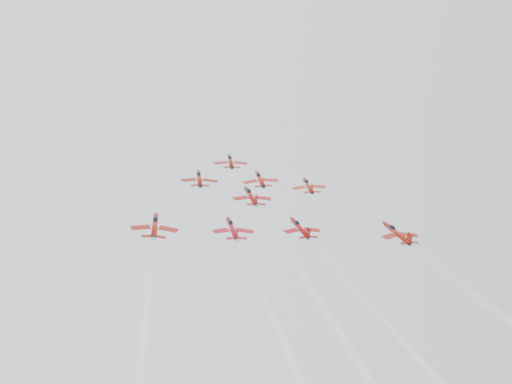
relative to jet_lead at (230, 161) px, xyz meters
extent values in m
cylinder|color=#9E110F|center=(0.00, -0.35, -0.28)|extent=(1.19, 10.02, 6.32)
cone|color=#9E110F|center=(0.00, 5.41, 2.94)|extent=(1.19, 2.66, 2.20)
cone|color=black|center=(0.00, -5.64, -3.24)|extent=(1.19, 1.71, 1.67)
ellipsoid|color=black|center=(0.00, 1.56, 1.40)|extent=(1.08, 2.55, 2.01)
cube|color=#9E110F|center=(-2.92, -1.08, -0.75)|extent=(4.45, 2.94, 1.04)
cube|color=#9E110F|center=(2.92, -1.08, -0.75)|extent=(4.45, 2.94, 1.04)
cube|color=#9E110F|center=(0.00, -5.14, -1.47)|extent=(0.13, 2.76, 2.84)
cube|color=#9E110F|center=(-1.51, -4.70, -2.71)|extent=(2.14, 1.46, 0.60)
cube|color=#9E110F|center=(1.51, -4.70, -2.71)|extent=(2.14, 1.46, 0.60)
cylinder|color=maroon|center=(-11.08, -14.02, -7.92)|extent=(1.18, 9.94, 6.27)
cone|color=maroon|center=(-11.08, -8.30, -4.73)|extent=(1.18, 2.64, 2.18)
cone|color=black|center=(-11.08, -19.26, -10.86)|extent=(1.18, 1.70, 1.66)
ellipsoid|color=black|center=(-11.08, -12.13, -6.25)|extent=(1.07, 2.53, 1.99)
cube|color=maroon|center=(-13.98, -14.74, -8.39)|extent=(4.41, 2.91, 1.04)
cube|color=maroon|center=(-8.19, -14.74, -8.39)|extent=(4.41, 2.91, 1.04)
cube|color=maroon|center=(-11.08, -18.77, -9.10)|extent=(0.13, 2.73, 2.82)
cube|color=maroon|center=(-12.59, -18.33, -10.33)|extent=(2.12, 1.44, 0.60)
cube|color=maroon|center=(-9.58, -18.33, -10.33)|extent=(2.12, 1.44, 0.60)
cylinder|color=#B01910|center=(6.05, -13.09, -7.40)|extent=(1.18, 9.97, 6.28)
cone|color=#B01910|center=(6.05, -7.36, -4.20)|extent=(1.18, 2.64, 2.19)
cone|color=black|center=(6.05, -18.35, -10.34)|extent=(1.18, 1.70, 1.66)
ellipsoid|color=black|center=(6.05, -11.19, -5.73)|extent=(1.08, 2.54, 2.00)
cube|color=#B01910|center=(3.14, -13.82, -7.87)|extent=(4.43, 2.92, 1.04)
cube|color=#B01910|center=(8.95, -13.82, -7.87)|extent=(4.43, 2.92, 1.04)
cube|color=#B01910|center=(6.05, -17.85, -8.59)|extent=(0.13, 2.74, 2.82)
cube|color=#B01910|center=(4.54, -17.41, -9.82)|extent=(2.12, 1.45, 0.60)
cube|color=#B01910|center=(7.55, -17.41, -9.82)|extent=(2.12, 1.45, 0.60)
cylinder|color=#B22310|center=(19.06, -16.28, -9.19)|extent=(1.11, 9.37, 5.91)
cone|color=#B22310|center=(19.06, -10.90, -6.18)|extent=(1.11, 2.49, 2.06)
cone|color=black|center=(19.06, -21.23, -11.95)|extent=(1.11, 1.60, 1.56)
ellipsoid|color=black|center=(19.06, -14.50, -7.61)|extent=(1.01, 2.39, 1.88)
cube|color=#B22310|center=(16.33, -16.96, -9.63)|extent=(4.16, 2.75, 0.98)
cube|color=#B22310|center=(21.79, -16.96, -9.63)|extent=(4.16, 2.75, 0.98)
cube|color=#B22310|center=(19.06, -20.76, -10.30)|extent=(0.12, 2.58, 2.65)
cube|color=#B22310|center=(17.65, -20.34, -11.46)|extent=(2.00, 1.36, 0.56)
cube|color=#B22310|center=(20.48, -20.34, -11.46)|extent=(2.00, 1.36, 0.56)
cylinder|color=#9D120F|center=(0.98, -24.23, -13.63)|extent=(1.20, 10.12, 6.38)
cone|color=#9D120F|center=(0.98, -18.41, -10.38)|extent=(1.20, 2.68, 2.22)
cone|color=black|center=(0.98, -29.57, -16.61)|extent=(1.20, 1.73, 1.69)
ellipsoid|color=black|center=(0.98, -22.30, -11.93)|extent=(1.09, 2.58, 2.03)
cube|color=#9D120F|center=(-1.97, -24.96, -14.10)|extent=(4.49, 2.96, 1.05)
cube|color=#9D120F|center=(3.93, -24.96, -14.10)|extent=(4.49, 2.96, 1.05)
cube|color=#9D120F|center=(0.98, -29.06, -14.83)|extent=(0.13, 2.78, 2.87)
cube|color=#9D120F|center=(-0.55, -28.61, -16.08)|extent=(2.16, 1.47, 0.61)
cube|color=#9D120F|center=(2.51, -28.61, -16.08)|extent=(2.16, 1.47, 0.61)
cylinder|color=white|center=(0.98, -72.84, -40.80)|extent=(1.53, 86.53, 49.28)
cylinder|color=maroon|center=(-24.03, -40.55, -22.75)|extent=(1.21, 10.18, 6.42)
cone|color=maroon|center=(-24.03, -34.70, -19.48)|extent=(1.21, 2.70, 2.24)
cone|color=black|center=(-24.03, -45.92, -25.76)|extent=(1.21, 1.74, 1.70)
ellipsoid|color=black|center=(-24.03, -38.61, -21.04)|extent=(1.10, 2.59, 2.04)
cube|color=maroon|center=(-27.00, -41.29, -23.23)|extent=(4.52, 2.98, 1.06)
cube|color=maroon|center=(-21.06, -41.29, -23.23)|extent=(4.52, 2.98, 1.06)
cube|color=maroon|center=(-24.03, -45.41, -23.96)|extent=(0.13, 2.80, 2.88)
cube|color=maroon|center=(-25.57, -44.96, -25.22)|extent=(2.17, 1.48, 0.61)
cube|color=maroon|center=(-22.49, -44.96, -25.22)|extent=(2.17, 1.48, 0.61)
cylinder|color=#AF101D|center=(-7.07, -41.21, -23.12)|extent=(1.11, 9.31, 5.87)
cone|color=#AF101D|center=(-7.07, -35.85, -20.13)|extent=(1.11, 2.47, 2.04)
cone|color=black|center=(-7.07, -46.12, -25.87)|extent=(1.11, 1.59, 1.55)
ellipsoid|color=black|center=(-7.07, -39.43, -21.55)|extent=(1.01, 2.37, 1.87)
cube|color=#AF101D|center=(-9.78, -41.88, -23.56)|extent=(4.14, 2.73, 0.97)
cube|color=#AF101D|center=(-4.35, -41.88, -23.56)|extent=(4.14, 2.73, 0.97)
cube|color=#AF101D|center=(-7.07, -45.65, -24.22)|extent=(0.12, 2.56, 2.64)
cube|color=#AF101D|center=(-8.47, -45.24, -25.38)|extent=(1.98, 1.35, 0.56)
cube|color=#AF101D|center=(-5.66, -45.24, -25.38)|extent=(1.98, 1.35, 0.56)
cylinder|color=maroon|center=(8.94, -40.62, -22.79)|extent=(1.04, 8.79, 5.54)
cone|color=maroon|center=(8.94, -35.57, -19.97)|extent=(1.04, 2.33, 1.93)
cone|color=black|center=(8.94, -45.26, -25.38)|extent=(1.04, 1.50, 1.47)
ellipsoid|color=black|center=(8.94, -38.95, -21.32)|extent=(0.95, 2.24, 1.76)
cube|color=maroon|center=(6.38, -41.26, -23.21)|extent=(3.90, 2.57, 0.92)
cube|color=maroon|center=(11.50, -41.26, -23.21)|extent=(3.90, 2.57, 0.92)
cube|color=maroon|center=(8.94, -44.82, -23.84)|extent=(0.11, 2.41, 2.49)
cube|color=maroon|center=(7.61, -44.43, -24.92)|extent=(1.87, 1.28, 0.53)
cube|color=maroon|center=(10.27, -44.43, -24.92)|extent=(1.87, 1.28, 0.53)
cylinder|color=white|center=(8.94, -82.83, -46.39)|extent=(1.33, 75.14, 42.79)
cylinder|color=maroon|center=(32.29, -42.33, -23.75)|extent=(1.14, 9.57, 6.03)
cone|color=maroon|center=(32.29, -36.83, -20.68)|extent=(1.14, 2.54, 2.10)
cone|color=black|center=(32.29, -47.38, -26.57)|extent=(1.14, 1.64, 1.60)
ellipsoid|color=black|center=(32.29, -40.51, -22.14)|extent=(1.03, 2.44, 1.92)
cube|color=maroon|center=(29.51, -43.03, -24.20)|extent=(4.25, 2.80, 1.00)
cube|color=maroon|center=(35.08, -43.03, -24.20)|extent=(4.25, 2.80, 1.00)
cube|color=maroon|center=(32.29, -46.90, -24.88)|extent=(0.12, 2.63, 2.71)
cube|color=maroon|center=(30.85, -46.48, -26.07)|extent=(2.04, 1.39, 0.58)
cube|color=maroon|center=(33.74, -46.48, -26.07)|extent=(2.04, 1.39, 0.58)
camera|label=1|loc=(-30.63, -165.46, -31.35)|focal=40.00mm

